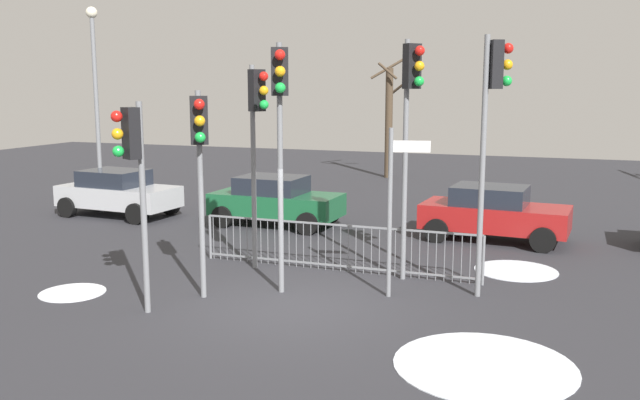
{
  "coord_description": "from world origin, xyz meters",
  "views": [
    {
      "loc": [
        4.64,
        -11.43,
        4.09
      ],
      "look_at": [
        -0.31,
        2.32,
        1.64
      ],
      "focal_mm": 38.08,
      "sensor_mm": 36.0,
      "label": 1
    }
  ],
  "objects_px": {
    "traffic_light_rear_right": "(492,108)",
    "traffic_light_mid_right": "(257,121)",
    "traffic_light_foreground_left": "(280,113)",
    "car_green_far": "(275,200)",
    "street_lamp": "(96,88)",
    "traffic_light_foreground_right": "(200,148)",
    "traffic_light_rear_left": "(410,107)",
    "direction_sign_post": "(393,204)",
    "car_silver_trailing": "(118,192)",
    "bare_tree_left": "(389,118)",
    "traffic_light_mid_left": "(133,160)",
    "car_red_mid": "(493,212)"
  },
  "relations": [
    {
      "from": "traffic_light_mid_right",
      "to": "street_lamp",
      "type": "relative_size",
      "value": 0.69
    },
    {
      "from": "street_lamp",
      "to": "bare_tree_left",
      "type": "height_order",
      "value": "street_lamp"
    },
    {
      "from": "traffic_light_foreground_left",
      "to": "car_green_far",
      "type": "distance_m",
      "value": 7.35
    },
    {
      "from": "traffic_light_foreground_right",
      "to": "car_silver_trailing",
      "type": "bearing_deg",
      "value": -76.85
    },
    {
      "from": "traffic_light_foreground_left",
      "to": "direction_sign_post",
      "type": "relative_size",
      "value": 1.48
    },
    {
      "from": "car_red_mid",
      "to": "traffic_light_foreground_right",
      "type": "bearing_deg",
      "value": -119.0
    },
    {
      "from": "traffic_light_rear_right",
      "to": "car_silver_trailing",
      "type": "relative_size",
      "value": 1.29
    },
    {
      "from": "traffic_light_mid_right",
      "to": "traffic_light_rear_left",
      "type": "relative_size",
      "value": 0.9
    },
    {
      "from": "traffic_light_rear_right",
      "to": "bare_tree_left",
      "type": "relative_size",
      "value": 0.94
    },
    {
      "from": "traffic_light_mid_left",
      "to": "bare_tree_left",
      "type": "relative_size",
      "value": 0.71
    },
    {
      "from": "street_lamp",
      "to": "bare_tree_left",
      "type": "xyz_separation_m",
      "value": [
        6.77,
        11.62,
        -1.36
      ]
    },
    {
      "from": "traffic_light_rear_right",
      "to": "car_red_mid",
      "type": "xyz_separation_m",
      "value": [
        -0.34,
        5.07,
        -2.91
      ]
    },
    {
      "from": "traffic_light_foreground_left",
      "to": "traffic_light_rear_right",
      "type": "bearing_deg",
      "value": 172.96
    },
    {
      "from": "traffic_light_mid_right",
      "to": "traffic_light_foreground_right",
      "type": "bearing_deg",
      "value": 26.3
    },
    {
      "from": "traffic_light_foreground_left",
      "to": "street_lamp",
      "type": "height_order",
      "value": "street_lamp"
    },
    {
      "from": "traffic_light_foreground_left",
      "to": "car_green_far",
      "type": "relative_size",
      "value": 1.27
    },
    {
      "from": "car_silver_trailing",
      "to": "bare_tree_left",
      "type": "relative_size",
      "value": 0.73
    },
    {
      "from": "direction_sign_post",
      "to": "car_green_far",
      "type": "height_order",
      "value": "direction_sign_post"
    },
    {
      "from": "traffic_light_mid_left",
      "to": "traffic_light_rear_left",
      "type": "distance_m",
      "value": 5.63
    },
    {
      "from": "traffic_light_mid_right",
      "to": "street_lamp",
      "type": "bearing_deg",
      "value": -92.96
    },
    {
      "from": "traffic_light_rear_right",
      "to": "traffic_light_mid_right",
      "type": "bearing_deg",
      "value": -122.38
    },
    {
      "from": "car_green_far",
      "to": "street_lamp",
      "type": "bearing_deg",
      "value": -178.85
    },
    {
      "from": "traffic_light_foreground_left",
      "to": "car_silver_trailing",
      "type": "xyz_separation_m",
      "value": [
        -8.15,
        5.87,
        -2.82
      ]
    },
    {
      "from": "street_lamp",
      "to": "bare_tree_left",
      "type": "distance_m",
      "value": 13.52
    },
    {
      "from": "traffic_light_mid_right",
      "to": "traffic_light_rear_left",
      "type": "xyz_separation_m",
      "value": [
        3.35,
        0.23,
        0.34
      ]
    },
    {
      "from": "direction_sign_post",
      "to": "car_silver_trailing",
      "type": "height_order",
      "value": "direction_sign_post"
    },
    {
      "from": "traffic_light_mid_left",
      "to": "traffic_light_rear_left",
      "type": "relative_size",
      "value": 0.76
    },
    {
      "from": "traffic_light_foreground_right",
      "to": "direction_sign_post",
      "type": "relative_size",
      "value": 1.21
    },
    {
      "from": "car_green_far",
      "to": "street_lamp",
      "type": "height_order",
      "value": "street_lamp"
    },
    {
      "from": "car_green_far",
      "to": "street_lamp",
      "type": "relative_size",
      "value": 0.59
    },
    {
      "from": "traffic_light_mid_left",
      "to": "bare_tree_left",
      "type": "bearing_deg",
      "value": -58.29
    },
    {
      "from": "car_green_far",
      "to": "bare_tree_left",
      "type": "relative_size",
      "value": 0.72
    },
    {
      "from": "traffic_light_rear_right",
      "to": "traffic_light_foreground_left",
      "type": "xyz_separation_m",
      "value": [
        -3.81,
        -1.25,
        -0.09
      ]
    },
    {
      "from": "traffic_light_foreground_right",
      "to": "traffic_light_rear_right",
      "type": "bearing_deg",
      "value": 169.62
    },
    {
      "from": "traffic_light_mid_left",
      "to": "traffic_light_rear_right",
      "type": "height_order",
      "value": "traffic_light_rear_right"
    },
    {
      "from": "traffic_light_mid_left",
      "to": "traffic_light_rear_right",
      "type": "xyz_separation_m",
      "value": [
        5.77,
        3.23,
        0.87
      ]
    },
    {
      "from": "traffic_light_mid_left",
      "to": "traffic_light_rear_left",
      "type": "bearing_deg",
      "value": -106.72
    },
    {
      "from": "traffic_light_foreground_right",
      "to": "traffic_light_foreground_left",
      "type": "distance_m",
      "value": 1.66
    },
    {
      "from": "traffic_light_mid_left",
      "to": "traffic_light_rear_left",
      "type": "height_order",
      "value": "traffic_light_rear_left"
    },
    {
      "from": "car_silver_trailing",
      "to": "traffic_light_foreground_left",
      "type": "bearing_deg",
      "value": -31.48
    },
    {
      "from": "direction_sign_post",
      "to": "traffic_light_foreground_left",
      "type": "bearing_deg",
      "value": -176.82
    },
    {
      "from": "traffic_light_rear_right",
      "to": "street_lamp",
      "type": "distance_m",
      "value": 13.83
    },
    {
      "from": "direction_sign_post",
      "to": "street_lamp",
      "type": "relative_size",
      "value": 0.51
    },
    {
      "from": "direction_sign_post",
      "to": "traffic_light_mid_left",
      "type": "bearing_deg",
      "value": -159.94
    },
    {
      "from": "street_lamp",
      "to": "direction_sign_post",
      "type": "bearing_deg",
      "value": -26.93
    },
    {
      "from": "traffic_light_foreground_left",
      "to": "direction_sign_post",
      "type": "xyz_separation_m",
      "value": [
        2.1,
        0.57,
        -1.74
      ]
    },
    {
      "from": "traffic_light_foreground_left",
      "to": "street_lamp",
      "type": "xyz_separation_m",
      "value": [
        -9.08,
        6.25,
        0.44
      ]
    },
    {
      "from": "traffic_light_rear_right",
      "to": "car_red_mid",
      "type": "distance_m",
      "value": 5.85
    },
    {
      "from": "car_silver_trailing",
      "to": "direction_sign_post",
      "type": "bearing_deg",
      "value": -23.04
    },
    {
      "from": "traffic_light_rear_left",
      "to": "car_green_far",
      "type": "relative_size",
      "value": 1.31
    }
  ]
}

